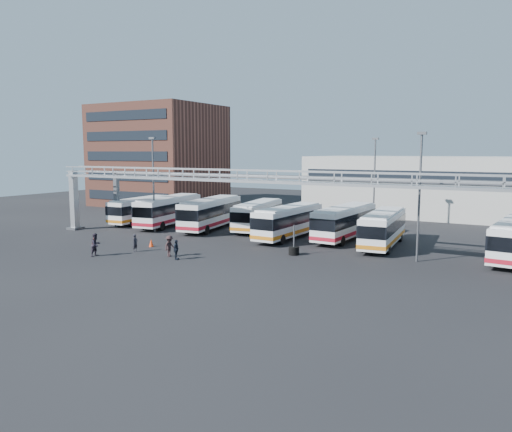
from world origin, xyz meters
The scene contains 21 objects.
ground centered at (0.00, 0.00, 0.00)m, with size 140.00×140.00×0.00m, color black.
gantry centered at (0.00, 5.87, 5.51)m, with size 51.40×5.15×7.10m.
apartment_building centered at (-34.00, 30.00, 8.00)m, with size 18.00×15.00×16.00m, color brown.
warehouse centered at (12.00, 38.00, 4.00)m, with size 42.00×14.00×8.00m, color #9E9E99.
light_pole_left centered at (-16.00, 8.00, 5.73)m, with size 0.70×0.35×10.21m.
light_pole_mid centered at (12.00, 7.00, 5.73)m, with size 0.70×0.35×10.21m.
light_pole_back centered at (4.00, 22.00, 5.73)m, with size 0.70×0.35×10.21m.
bus_0 centered at (-22.16, 12.62, 1.70)m, with size 3.29×10.29×3.07m.
bus_1 centered at (-17.59, 12.39, 1.91)m, with size 4.39×11.61×3.45m.
bus_2 centered at (-11.80, 12.66, 1.92)m, with size 4.45×11.67×3.46m.
bus_3 centered at (-6.96, 14.86, 1.74)m, with size 4.05×10.62×3.15m.
bus_4 centered at (-1.54, 11.56, 1.80)m, with size 2.86×10.81×3.26m.
bus_5 centered at (3.59, 13.74, 1.85)m, with size 2.98×11.08×3.34m.
bus_6 centered at (7.90, 11.92, 1.79)m, with size 3.40×10.83×3.23m.
pedestrian_a centered at (-10.28, -1.09, 0.77)m, with size 0.56×0.37×1.54m, color black.
pedestrian_b centered at (-11.83, -4.13, 0.96)m, with size 0.94×0.73×1.93m, color #251E2A.
pedestrian_c centered at (-6.34, -1.22, 0.89)m, with size 1.15×0.66×1.77m, color #2D1E1F.
pedestrian_d centered at (-5.11, -1.90, 0.82)m, with size 0.96×0.40×1.63m, color black.
cone_left centered at (-10.64, 1.36, 0.34)m, with size 0.43×0.43×0.69m, color #F73A0D.
cone_right centered at (-16.41, -0.15, 0.34)m, with size 0.43×0.43×0.69m, color #F73A0D.
tire_stack centered at (2.38, 4.50, 0.43)m, with size 0.90×0.90×2.56m.
Camera 1 is at (20.11, -33.13, 8.73)m, focal length 35.00 mm.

